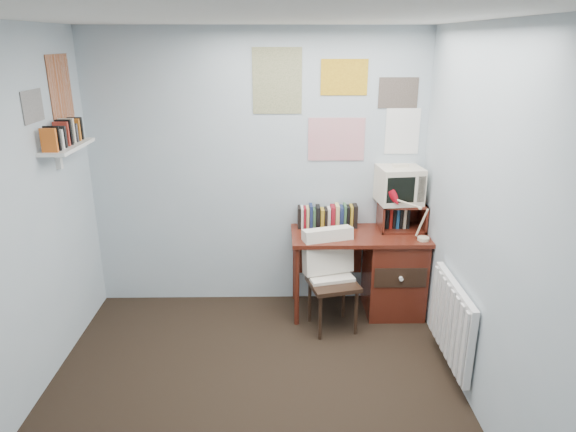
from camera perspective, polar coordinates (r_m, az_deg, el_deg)
name	(u,v)px	position (r m, az deg, el deg)	size (l,w,h in m)	color
ground	(251,423)	(3.64, -4.14, -21.95)	(3.50, 3.50, 0.00)	black
back_wall	(258,173)	(4.64, -3.38, 4.84)	(3.00, 0.02, 2.50)	#B1C0CB
right_wall	(504,245)	(3.24, 22.84, -3.01)	(0.02, 3.50, 2.50)	#B1C0CB
ceiling	(239,15)	(2.75, -5.45, 21.38)	(3.00, 3.50, 0.02)	white
desk	(387,270)	(4.76, 10.99, -5.89)	(1.20, 0.55, 0.76)	#531D13
desk_chair	(333,284)	(4.40, 5.03, -7.53)	(0.43, 0.41, 0.84)	black
desk_lamp	(425,220)	(4.47, 14.99, -0.45)	(0.26, 0.22, 0.36)	#AF0B1A
tv_riser	(402,216)	(4.71, 12.50, 0.01)	(0.40, 0.30, 0.25)	#531D13
crt_tv	(399,183)	(4.64, 12.25, 3.59)	(0.37, 0.34, 0.35)	beige
book_row	(331,215)	(4.68, 4.77, 0.08)	(0.60, 0.14, 0.22)	#531D13
radiator	(452,321)	(4.04, 17.75, -11.09)	(0.09, 0.80, 0.60)	white
wall_shelf	(67,147)	(4.23, -23.30, 7.09)	(0.20, 0.62, 0.24)	white
posters_back	(338,105)	(4.55, 5.52, 12.20)	(1.20, 0.01, 0.90)	white
posters_left	(47,95)	(4.22, -25.19, 12.06)	(0.01, 0.70, 0.60)	white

